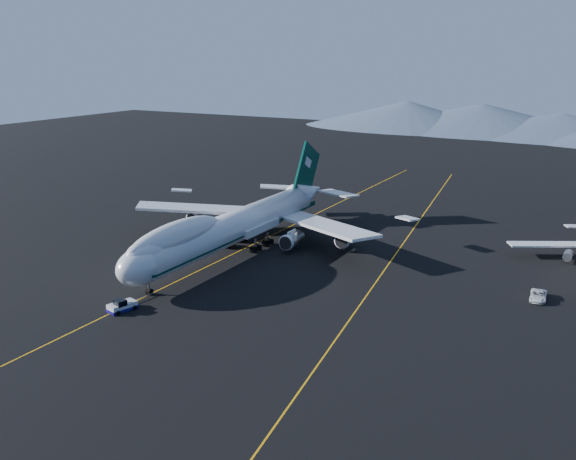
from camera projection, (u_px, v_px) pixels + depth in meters
The scene contains 6 objects.
ground at pixel (235, 253), 131.61m from camera, with size 500.00×500.00×0.00m, color black.
taxiway_line_main at pixel (235, 253), 131.60m from camera, with size 0.25×220.00×0.01m, color orange.
taxiway_line_side at pixel (390, 262), 126.22m from camera, with size 0.25×200.00×0.01m, color orange.
boeing_747 at pixel (234, 226), 130.08m from camera, with size 59.62×72.43×19.37m.
pushback_tug at pixel (122, 307), 102.30m from camera, with size 3.58×5.10×2.02m.
service_van at pixel (538, 296), 106.63m from camera, with size 2.57×5.56×1.55m, color silver.
Camera 1 is at (69.70, -104.95, 39.87)m, focal length 40.00 mm.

